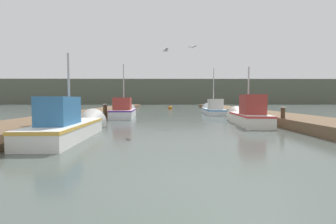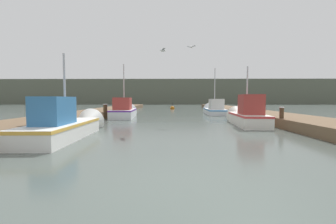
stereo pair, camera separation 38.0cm
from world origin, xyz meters
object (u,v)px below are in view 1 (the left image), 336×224
at_px(seagull_1, 166,50).
at_px(fishing_boat_1, 247,115).
at_px(mooring_piling_3, 114,109).
at_px(channel_buoy, 170,108).
at_px(fishing_boat_2, 124,111).
at_px(fishing_boat_3, 213,109).
at_px(fishing_boat_0, 73,125).
at_px(mooring_piling_2, 44,119).
at_px(mooring_piling_0, 105,111).
at_px(seagull_lead, 192,47).
at_px(mooring_piling_1, 283,117).

bearing_deg(seagull_1, fishing_boat_1, 94.40).
xyz_separation_m(mooring_piling_3, channel_buoy, (5.33, 11.03, -0.37)).
relative_size(fishing_boat_2, mooring_piling_3, 4.67).
height_order(fishing_boat_1, fishing_boat_3, fishing_boat_3).
height_order(fishing_boat_3, seagull_1, fishing_boat_3).
bearing_deg(fishing_boat_0, mooring_piling_3, 93.91).
xyz_separation_m(fishing_boat_2, mooring_piling_2, (-1.35, -9.11, 0.17)).
bearing_deg(seagull_1, mooring_piling_0, -157.86).
height_order(fishing_boat_3, mooring_piling_0, fishing_boat_3).
xyz_separation_m(channel_buoy, seagull_lead, (1.06, -17.16, 4.51)).
bearing_deg(mooring_piling_3, mooring_piling_1, -39.82).
distance_m(fishing_boat_1, channel_buoy, 18.98).
bearing_deg(fishing_boat_3, fishing_boat_1, -87.58).
distance_m(mooring_piling_0, seagull_1, 7.86).
bearing_deg(mooring_piling_3, mooring_piling_0, -86.14).
bearing_deg(mooring_piling_1, fishing_boat_3, 97.32).
relative_size(mooring_piling_1, mooring_piling_2, 0.78).
distance_m(fishing_boat_1, mooring_piling_1, 1.94).
bearing_deg(seagull_lead, mooring_piling_0, -171.29).
distance_m(fishing_boat_3, channel_buoy, 10.16).
height_order(fishing_boat_0, seagull_lead, seagull_lead).
bearing_deg(fishing_boat_3, mooring_piling_3, -167.52).
bearing_deg(channel_buoy, fishing_boat_3, -66.68).
bearing_deg(fishing_boat_1, fishing_boat_3, 94.05).
height_order(mooring_piling_0, seagull_1, seagull_1).
xyz_separation_m(mooring_piling_0, mooring_piling_3, (-0.25, 3.72, -0.01)).
height_order(mooring_piling_3, channel_buoy, mooring_piling_3).
distance_m(fishing_boat_3, seagull_1, 12.40).
relative_size(fishing_boat_3, mooring_piling_2, 4.44).
distance_m(mooring_piling_2, seagull_1, 6.09).
xyz_separation_m(fishing_boat_0, fishing_boat_1, (8.27, 4.08, 0.06)).
bearing_deg(fishing_boat_0, mooring_piling_0, 94.68).
xyz_separation_m(fishing_boat_3, mooring_piling_2, (-9.25, -13.43, 0.24)).
relative_size(fishing_boat_2, seagull_1, 8.81).
xyz_separation_m(fishing_boat_1, seagull_1, (-4.66, -1.79, 3.28)).
bearing_deg(seagull_lead, fishing_boat_0, -103.79).
xyz_separation_m(fishing_boat_0, mooring_piling_3, (-1.12, 11.59, 0.08)).
distance_m(fishing_boat_3, mooring_piling_1, 10.72).
xyz_separation_m(mooring_piling_2, channel_buoy, (5.23, 22.76, -0.51)).
relative_size(channel_buoy, seagull_1, 1.96).
bearing_deg(mooring_piling_3, mooring_piling_2, -89.51).
distance_m(fishing_boat_1, seagull_1, 5.97).
xyz_separation_m(fishing_boat_2, channel_buoy, (3.87, 13.65, -0.34)).
xyz_separation_m(fishing_boat_1, fishing_boat_3, (-0.04, 9.21, -0.09)).
height_order(mooring_piling_2, seagull_1, seagull_1).
bearing_deg(channel_buoy, mooring_piling_1, -74.90).
xyz_separation_m(fishing_boat_0, fishing_boat_3, (8.23, 13.29, -0.02)).
relative_size(seagull_lead, seagull_1, 0.95).
xyz_separation_m(fishing_boat_0, mooring_piling_1, (9.59, 2.66, 0.08)).
height_order(fishing_boat_1, mooring_piling_0, fishing_boat_1).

